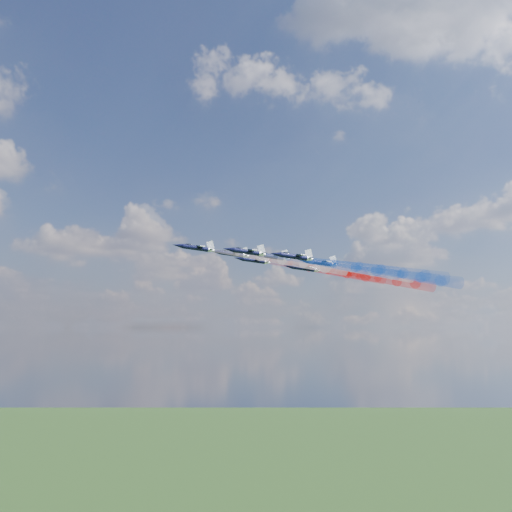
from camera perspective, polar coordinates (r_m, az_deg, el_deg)
jet_lead at (r=167.18m, az=-5.35°, el=0.71°), size 13.81×12.38×4.55m
trail_lead at (r=172.67m, az=2.31°, el=-0.37°), size 36.47×16.01×7.84m
jet_inner_left at (r=161.20m, az=-0.86°, el=0.38°), size 13.81×12.38×4.55m
trail_inner_left at (r=168.48m, az=6.86°, el=-0.73°), size 36.47×16.01×7.84m
jet_inner_right at (r=179.36m, az=-2.16°, el=0.19°), size 13.81×12.38×4.55m
trail_inner_right at (r=186.00m, az=4.86°, el=-0.80°), size 36.47×16.01×7.84m
jet_outer_left at (r=156.99m, az=3.34°, el=-0.05°), size 13.81×12.38×4.55m
trail_outer_left at (r=165.89m, az=11.01°, el=-1.15°), size 36.47×16.01×7.84m
jet_center_third at (r=173.00m, az=1.38°, el=-0.05°), size 13.81×12.38×4.55m
trail_center_third at (r=181.04m, az=8.48°, el=-1.06°), size 36.47×16.01×7.84m
jet_outer_right at (r=189.12m, az=-0.20°, el=-0.40°), size 13.81×12.38×4.55m
trail_outer_right at (r=196.47m, az=6.39°, el=-1.32°), size 36.47×16.01×7.84m
jet_rear_left at (r=169.14m, az=5.61°, el=-0.60°), size 13.81×12.38×4.55m
trail_rear_left at (r=178.80m, az=12.63°, el=-1.59°), size 36.47×16.01×7.84m
jet_rear_right at (r=186.02m, az=4.21°, el=-1.10°), size 13.81×12.38×4.55m
trail_rear_right at (r=195.07m, az=10.69°, el=-1.99°), size 36.47×16.01×7.84m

